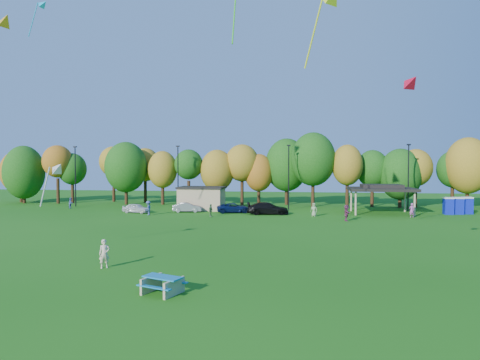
# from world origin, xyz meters

# --- Properties ---
(ground) EXTENTS (160.00, 160.00, 0.00)m
(ground) POSITION_xyz_m (0.00, 0.00, 0.00)
(ground) COLOR #19600F
(ground) RESTS_ON ground
(tree_line) EXTENTS (93.57, 10.55, 11.15)m
(tree_line) POSITION_xyz_m (-1.03, 45.51, 5.91)
(tree_line) COLOR black
(tree_line) RESTS_ON ground
(lamp_posts) EXTENTS (64.50, 0.25, 9.09)m
(lamp_posts) POSITION_xyz_m (2.00, 40.00, 4.90)
(lamp_posts) COLOR black
(lamp_posts) RESTS_ON ground
(utility_building) EXTENTS (6.30, 4.30, 3.25)m
(utility_building) POSITION_xyz_m (-10.00, 38.00, 1.64)
(utility_building) COLOR tan
(utility_building) RESTS_ON ground
(pavilion) EXTENTS (8.20, 6.20, 3.77)m
(pavilion) POSITION_xyz_m (14.00, 37.00, 3.23)
(pavilion) COLOR tan
(pavilion) RESTS_ON ground
(porta_potties) EXTENTS (3.75, 2.11, 2.18)m
(porta_potties) POSITION_xyz_m (23.57, 37.69, 1.10)
(porta_potties) COLOR #0E1EB6
(porta_potties) RESTS_ON ground
(picnic_table) EXTENTS (2.37, 2.17, 0.84)m
(picnic_table) POSITION_xyz_m (-2.76, -0.23, 0.49)
(picnic_table) COLOR tan
(picnic_table) RESTS_ON ground
(kite_flyer) EXTENTS (0.76, 0.70, 1.75)m
(kite_flyer) POSITION_xyz_m (-7.93, 4.21, 0.87)
(kite_flyer) COLOR beige
(kite_flyer) RESTS_ON ground
(car_a) EXTENTS (3.88, 2.12, 1.25)m
(car_a) POSITION_xyz_m (-17.58, 33.05, 0.63)
(car_a) COLOR silver
(car_a) RESTS_ON ground
(car_b) EXTENTS (4.03, 2.09, 1.26)m
(car_b) POSITION_xyz_m (-11.23, 34.91, 0.63)
(car_b) COLOR gray
(car_b) RESTS_ON ground
(car_c) EXTENTS (4.87, 3.14, 1.25)m
(car_c) POSITION_xyz_m (-4.97, 35.14, 0.62)
(car_c) COLOR #0B1947
(car_c) RESTS_ON ground
(car_d) EXTENTS (5.54, 2.86, 1.54)m
(car_d) POSITION_xyz_m (-0.43, 33.95, 0.77)
(car_d) COLOR black
(car_d) RESTS_ON ground
(far_person_0) EXTENTS (0.67, 1.73, 1.83)m
(far_person_0) POSITION_xyz_m (8.82, 28.77, 0.92)
(far_person_0) COLOR #82365F
(far_person_0) RESTS_ON ground
(far_person_1) EXTENTS (0.94, 0.77, 1.66)m
(far_person_1) POSITION_xyz_m (5.31, 32.61, 0.83)
(far_person_1) COLOR #85A06D
(far_person_1) RESTS_ON ground
(far_person_2) EXTENTS (0.58, 0.97, 1.55)m
(far_person_2) POSITION_xyz_m (-7.04, 30.28, 0.77)
(far_person_2) COLOR #59804E
(far_person_2) RESTS_ON ground
(far_person_3) EXTENTS (0.72, 1.18, 1.78)m
(far_person_3) POSITION_xyz_m (-15.15, 30.92, 0.89)
(far_person_3) COLOR #445796
(far_person_3) RESTS_ON ground
(far_person_4) EXTENTS (0.71, 0.57, 1.72)m
(far_person_4) POSITION_xyz_m (16.85, 33.18, 0.86)
(far_person_4) COLOR #B555A4
(far_person_4) RESTS_ON ground
(far_person_5) EXTENTS (0.59, 0.76, 1.55)m
(far_person_5) POSITION_xyz_m (-29.27, 37.42, 0.77)
(far_person_5) COLOR #5258B4
(far_person_5) RESTS_ON ground
(kite_1) EXTENTS (1.25, 1.35, 1.10)m
(kite_1) POSITION_xyz_m (9.51, 3.17, 10.57)
(kite_1) COLOR red
(kite_3) EXTENTS (2.63, 1.17, 4.36)m
(kite_3) POSITION_xyz_m (-25.56, 25.60, 24.62)
(kite_3) COLOR #0EA6DA
(kite_9) EXTENTS (3.27, 1.59, 5.41)m
(kite_9) POSITION_xyz_m (-20.36, 12.21, 18.09)
(kite_9) COLOR orange
(kite_10) EXTENTS (2.12, 1.26, 3.39)m
(kite_10) POSITION_xyz_m (-13.25, 8.02, 6.01)
(kite_10) COLOR #B9B9B9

